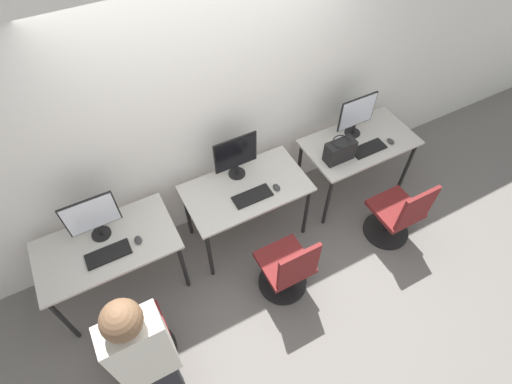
% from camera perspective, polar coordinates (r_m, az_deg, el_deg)
% --- Properties ---
extents(ground_plane, '(20.00, 20.00, 0.00)m').
position_cam_1_polar(ground_plane, '(4.22, 0.85, -9.02)').
color(ground_plane, slate).
extents(wall_back, '(12.00, 0.05, 2.80)m').
position_cam_1_polar(wall_back, '(3.61, -4.99, 12.14)').
color(wall_back, silver).
rests_on(wall_back, ground_plane).
extents(desk_left, '(1.17, 0.66, 0.76)m').
position_cam_1_polar(desk_left, '(3.70, -20.36, -7.79)').
color(desk_left, '#BCB7AD').
rests_on(desk_left, ground_plane).
extents(monitor_left, '(0.43, 0.17, 0.47)m').
position_cam_1_polar(monitor_left, '(3.51, -22.36, -3.31)').
color(monitor_left, black).
rests_on(monitor_left, desk_left).
extents(keyboard_left, '(0.37, 0.15, 0.02)m').
position_cam_1_polar(keyboard_left, '(3.56, -20.34, -8.32)').
color(keyboard_left, black).
rests_on(keyboard_left, desk_left).
extents(mouse_left, '(0.06, 0.09, 0.03)m').
position_cam_1_polar(mouse_left, '(3.55, -16.50, -6.60)').
color(mouse_left, '#333333').
rests_on(mouse_left, desk_left).
extents(office_chair_left, '(0.48, 0.48, 0.88)m').
position_cam_1_polar(office_chair_left, '(3.59, -15.76, -20.13)').
color(office_chair_left, black).
rests_on(office_chair_left, ground_plane).
extents(person_left, '(0.36, 0.23, 1.74)m').
position_cam_1_polar(person_left, '(2.89, -15.14, -22.09)').
color(person_left, '#232328').
rests_on(person_left, ground_plane).
extents(desk_center, '(1.17, 0.66, 0.76)m').
position_cam_1_polar(desk_center, '(3.83, -1.39, -0.19)').
color(desk_center, '#BCB7AD').
rests_on(desk_center, ground_plane).
extents(monitor_center, '(0.43, 0.17, 0.47)m').
position_cam_1_polar(monitor_center, '(3.69, -2.90, 5.25)').
color(monitor_center, black).
rests_on(monitor_center, desk_center).
extents(keyboard_center, '(0.37, 0.15, 0.02)m').
position_cam_1_polar(keyboard_center, '(3.68, -0.52, -0.61)').
color(keyboard_center, black).
rests_on(keyboard_center, desk_center).
extents(mouse_center, '(0.06, 0.09, 0.03)m').
position_cam_1_polar(mouse_center, '(3.75, 2.96, 0.67)').
color(mouse_center, '#333333').
rests_on(mouse_center, desk_center).
extents(office_chair_center, '(0.48, 0.48, 0.88)m').
position_cam_1_polar(office_chair_center, '(3.75, 4.49, -11.03)').
color(office_chair_center, black).
rests_on(office_chair_center, ground_plane).
extents(desk_right, '(1.17, 0.66, 0.76)m').
position_cam_1_polar(desk_right, '(4.39, 14.44, 6.22)').
color(desk_right, '#BCB7AD').
rests_on(desk_right, ground_plane).
extents(monitor_right, '(0.43, 0.17, 0.47)m').
position_cam_1_polar(monitor_right, '(4.24, 14.20, 10.70)').
color(monitor_right, black).
rests_on(monitor_right, desk_right).
extents(keyboard_right, '(0.37, 0.15, 0.02)m').
position_cam_1_polar(keyboard_right, '(4.26, 15.76, 5.99)').
color(keyboard_right, black).
rests_on(keyboard_right, desk_right).
extents(mouse_right, '(0.06, 0.09, 0.03)m').
position_cam_1_polar(mouse_right, '(4.40, 18.68, 6.89)').
color(mouse_right, '#333333').
rests_on(mouse_right, desk_right).
extents(office_chair_right, '(0.48, 0.48, 0.88)m').
position_cam_1_polar(office_chair_right, '(4.30, 19.54, -3.25)').
color(office_chair_right, black).
rests_on(office_chair_right, ground_plane).
extents(handbag, '(0.30, 0.18, 0.25)m').
position_cam_1_polar(handbag, '(4.02, 11.89, 5.80)').
color(handbag, black).
rests_on(handbag, desk_right).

